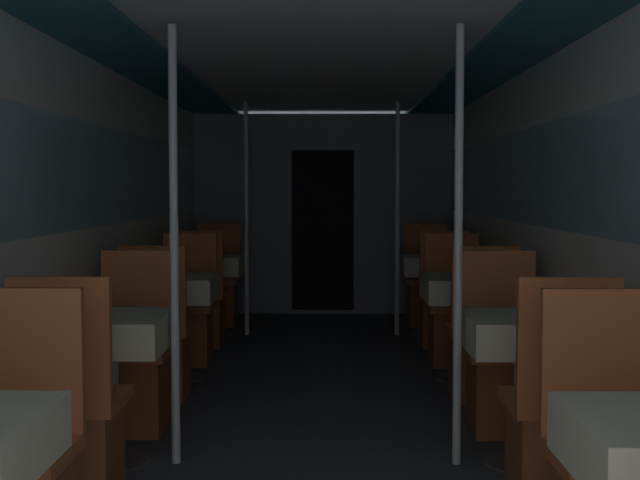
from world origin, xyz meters
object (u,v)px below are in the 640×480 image
Objects in this scene: chair_left_near_2 at (158,352)px; dining_table_right_3 at (434,270)px; chair_left_far_2 at (187,324)px; support_pole_right_1 at (458,247)px; support_pole_left_1 at (174,247)px; chair_right_far_2 at (454,324)px; chair_left_far_3 at (218,294)px; chair_right_near_1 at (557,436)px; support_pole_right_3 at (397,219)px; chair_right_far_1 at (502,377)px; chair_left_near_3 at (201,310)px; chair_right_near_3 at (442,311)px; support_pole_left_3 at (246,219)px; dining_table_right_1 at (527,343)px; dining_table_left_1 at (106,343)px; chair_left_far_1 at (133,376)px; dining_table_left_3 at (210,270)px; dining_table_right_2 at (466,296)px; chair_right_near_2 at (480,352)px; dining_table_left_2 at (174,295)px.

chair_left_near_2 reaches higher than dining_table_right_3.
support_pole_right_1 is (1.66, -2.41, 0.73)m from chair_left_far_2.
chair_right_far_2 is at bearing 55.46° from support_pole_left_1.
chair_right_near_1 is (1.98, -4.81, 0.00)m from chair_left_far_3.
chair_right_far_2 is at bearing -75.62° from support_pole_right_3.
support_pole_left_1 reaches higher than chair_right_far_1.
chair_left_near_3 is 1.00× the size of chair_right_near_3.
support_pole_left_3 reaches higher than dining_table_right_1.
chair_left_far_1 is at bearing 90.00° from dining_table_left_1.
dining_table_left_3 is 1.98m from dining_table_right_3.
chair_left_far_3 is 1.00× the size of chair_right_far_2.
support_pole_left_3 is at bearing 90.00° from support_pole_left_1.
chair_left_far_2 is 3.01m from support_pole_right_1.
chair_right_near_3 is (-0.00, 2.54, 0.00)m from chair_right_far_1.
dining_table_right_2 is 0.73× the size of chair_right_near_2.
dining_table_left_3 is at bearing -32.68° from chair_right_far_2.
chair_right_far_2 is at bearing 137.15° from chair_left_far_3.
chair_right_near_1 is 1.84m from chair_right_near_2.
dining_table_right_2 is (1.98, -2.41, 0.28)m from chair_left_far_3.
chair_right_near_3 is (1.98, 3.11, -0.28)m from dining_table_left_1.
dining_table_left_3 is 0.73× the size of chair_right_near_2.
dining_table_left_3 is 0.63m from chair_left_near_3.
dining_table_left_2 and dining_table_right_3 have the same top height.
support_pole_right_1 reaches higher than chair_right_near_2.
chair_right_near_3 reaches higher than dining_table_right_3.
dining_table_left_1 is at bearing -90.00° from dining_table_left_2.
support_pole_left_1 reaches higher than dining_table_left_2.
support_pole_left_3 is 1.90m from chair_right_near_3.
chair_left_far_2 is 1.00× the size of chair_right_near_3.
chair_right_near_1 is at bearing -68.69° from support_pole_left_3.
chair_left_far_3 is at bearing -90.00° from chair_left_far_1.
chair_left_far_2 is 2.28m from chair_right_near_2.
chair_left_far_2 is at bearing -160.44° from chair_right_near_3.
chair_right_near_2 is at bearing 90.00° from dining_table_right_1.
chair_right_far_1 is 1.00× the size of chair_right_near_3.
dining_table_left_2 is at bearing 90.00° from chair_left_near_2.
chair_left_far_2 is 2.21m from support_pole_right_3.
chair_left_far_1 is 1.00× the size of chair_left_far_3.
support_pole_left_3 reaches higher than chair_left_near_3.
chair_right_far_1 is (1.98, -3.11, -0.28)m from dining_table_left_3.
chair_left_far_3 and chair_right_far_2 have the same top height.
dining_table_right_2 is at bearing 47.99° from support_pole_left_1.
dining_table_right_3 is 0.34× the size of support_pole_right_3.
support_pole_left_3 is at bearing -37.52° from chair_right_far_2.
dining_table_left_1 is 0.73× the size of chair_left_far_1.
dining_table_left_3 is 3.70m from chair_right_far_1.
chair_right_far_1 is 0.47× the size of support_pole_right_1.
chair_right_near_3 is at bearing 0.00° from chair_left_near_3.
support_pole_left_1 is at bearing -118.03° from chair_right_near_3.
dining_table_left_3 is at bearing 90.00° from chair_left_near_2.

